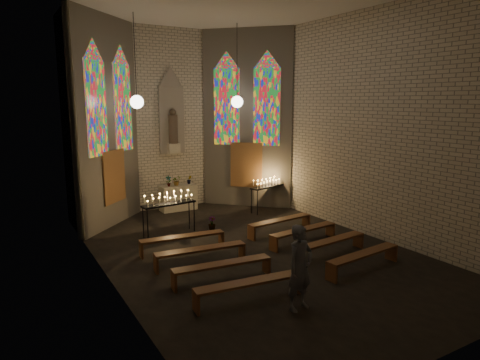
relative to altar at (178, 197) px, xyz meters
name	(u,v)px	position (x,y,z in m)	size (l,w,h in m)	color
floor	(251,251)	(0.00, -5.45, -0.50)	(12.00, 12.00, 0.00)	black
room	(199,116)	(0.00, -2.08, 3.22)	(8.22, 12.43, 7.00)	beige
altar	(178,197)	(0.00, 0.00, 0.00)	(1.40, 0.60, 1.00)	beige
flower_vase_left	(169,181)	(-0.41, -0.09, 0.71)	(0.22, 0.15, 0.42)	#4C723F
flower_vase_center	(176,181)	(-0.08, -0.06, 0.69)	(0.34, 0.29, 0.38)	#4C723F
flower_vase_right	(189,180)	(0.48, -0.01, 0.67)	(0.19, 0.15, 0.34)	#4C723F
aisle_flower_pot	(212,223)	(-0.04, -3.02, -0.28)	(0.25, 0.25, 0.44)	#4C723F
votive_stand_left	(169,201)	(-1.45, -2.80, 0.61)	(1.79, 0.60, 1.29)	black
votive_stand_right	(268,184)	(3.00, -1.85, 0.55)	(1.71, 0.82, 1.23)	black
pew_left_0	(183,239)	(-1.70, -4.48, -0.12)	(2.45, 0.59, 0.47)	#553018
pew_right_0	(280,222)	(1.70, -4.48, -0.12)	(2.45, 0.59, 0.47)	#553018
pew_left_1	(201,251)	(-1.70, -5.68, -0.12)	(2.45, 0.59, 0.47)	#553018
pew_right_1	(304,231)	(1.70, -5.68, -0.12)	(2.45, 0.59, 0.47)	#553018
pew_left_2	(222,266)	(-1.70, -6.88, -0.12)	(2.45, 0.59, 0.47)	#553018
pew_right_2	(331,243)	(1.70, -6.88, -0.12)	(2.45, 0.59, 0.47)	#553018
pew_left_3	(249,285)	(-1.70, -8.08, -0.12)	(2.45, 0.59, 0.47)	#553018
pew_right_3	(363,256)	(1.70, -8.08, -0.12)	(2.45, 0.59, 0.47)	#553018
visitor	(300,268)	(-0.97, -8.88, 0.40)	(0.65, 0.43, 1.79)	#494B53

